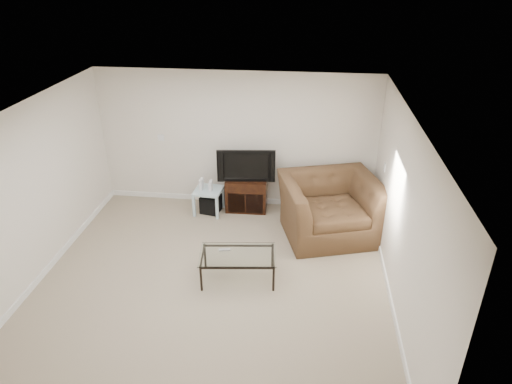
# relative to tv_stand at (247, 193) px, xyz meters

# --- Properties ---
(floor) EXTENTS (5.00, 5.00, 0.00)m
(floor) POSITION_rel_tv_stand_xyz_m (-0.20, -2.28, -0.31)
(floor) COLOR tan
(floor) RESTS_ON ground
(ceiling) EXTENTS (5.00, 5.00, 0.00)m
(ceiling) POSITION_rel_tv_stand_xyz_m (-0.20, -2.28, 2.19)
(ceiling) COLOR white
(ceiling) RESTS_ON ground
(wall_back) EXTENTS (5.00, 0.02, 2.50)m
(wall_back) POSITION_rel_tv_stand_xyz_m (-0.20, 0.22, 0.94)
(wall_back) COLOR silver
(wall_back) RESTS_ON ground
(wall_left) EXTENTS (0.02, 5.00, 2.50)m
(wall_left) POSITION_rel_tv_stand_xyz_m (-2.70, -2.28, 0.94)
(wall_left) COLOR silver
(wall_left) RESTS_ON ground
(wall_right) EXTENTS (0.02, 5.00, 2.50)m
(wall_right) POSITION_rel_tv_stand_xyz_m (2.30, -2.28, 0.94)
(wall_right) COLOR silver
(wall_right) RESTS_ON ground
(plate_back) EXTENTS (0.12, 0.02, 0.12)m
(plate_back) POSITION_rel_tv_stand_xyz_m (-1.60, 0.21, 0.94)
(plate_back) COLOR white
(plate_back) RESTS_ON wall_back
(plate_right_switch) EXTENTS (0.02, 0.09, 0.13)m
(plate_right_switch) POSITION_rel_tv_stand_xyz_m (2.28, -0.68, 0.94)
(plate_right_switch) COLOR white
(plate_right_switch) RESTS_ON wall_right
(plate_right_outlet) EXTENTS (0.02, 0.08, 0.12)m
(plate_right_outlet) POSITION_rel_tv_stand_xyz_m (2.28, -0.98, -0.01)
(plate_right_outlet) COLOR white
(plate_right_outlet) RESTS_ON wall_right
(tv_stand) EXTENTS (0.75, 0.53, 0.62)m
(tv_stand) POSITION_rel_tv_stand_xyz_m (0.00, 0.00, 0.00)
(tv_stand) COLOR black
(tv_stand) RESTS_ON floor
(dvd_player) EXTENTS (0.46, 0.32, 0.06)m
(dvd_player) POSITION_rel_tv_stand_xyz_m (0.00, -0.04, 0.21)
(dvd_player) COLOR black
(dvd_player) RESTS_ON tv_stand
(television) EXTENTS (0.97, 0.29, 0.59)m
(television) POSITION_rel_tv_stand_xyz_m (0.00, -0.03, 0.60)
(television) COLOR black
(television) RESTS_ON tv_stand
(side_table) EXTENTS (0.51, 0.51, 0.46)m
(side_table) POSITION_rel_tv_stand_xyz_m (-0.67, -0.23, -0.08)
(side_table) COLOR #ACCCD4
(side_table) RESTS_ON floor
(subwoofer) EXTENTS (0.38, 0.38, 0.32)m
(subwoofer) POSITION_rel_tv_stand_xyz_m (-0.64, -0.21, -0.15)
(subwoofer) COLOR black
(subwoofer) RESTS_ON floor
(game_console) EXTENTS (0.06, 0.16, 0.21)m
(game_console) POSITION_rel_tv_stand_xyz_m (-0.78, -0.24, 0.26)
(game_console) COLOR white
(game_console) RESTS_ON side_table
(game_case) EXTENTS (0.05, 0.13, 0.18)m
(game_case) POSITION_rel_tv_stand_xyz_m (-0.61, -0.25, 0.24)
(game_case) COLOR silver
(game_case) RESTS_ON side_table
(recliner) EXTENTS (1.75, 1.39, 1.34)m
(recliner) POSITION_rel_tv_stand_xyz_m (1.48, -0.72, 0.36)
(recliner) COLOR brown
(recliner) RESTS_ON floor
(coffee_table) EXTENTS (1.15, 0.73, 0.42)m
(coffee_table) POSITION_rel_tv_stand_xyz_m (0.16, -2.12, -0.10)
(coffee_table) COLOR black
(coffee_table) RESTS_ON floor
(remote) EXTENTS (0.18, 0.09, 0.02)m
(remote) POSITION_rel_tv_stand_xyz_m (-0.05, -2.04, 0.13)
(remote) COLOR #B2B2B7
(remote) RESTS_ON coffee_table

